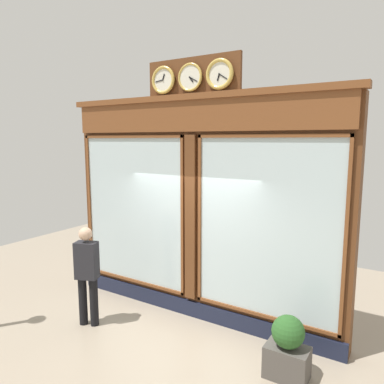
# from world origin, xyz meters

# --- Properties ---
(shop_facade) EXTENTS (5.29, 0.42, 4.43)m
(shop_facade) POSITION_xyz_m (-0.00, -0.13, 1.95)
(shop_facade) COLOR #5B3319
(shop_facade) RESTS_ON ground_plane
(pedestrian) EXTENTS (0.42, 0.34, 1.69)m
(pedestrian) POSITION_xyz_m (1.31, 1.19, 0.93)
(pedestrian) COLOR black
(pedestrian) RESTS_ON ground_plane
(planter_box) EXTENTS (0.56, 0.36, 0.43)m
(planter_box) POSITION_xyz_m (-1.96, 0.79, 0.22)
(planter_box) COLOR #4C4742
(planter_box) RESTS_ON ground_plane
(planter_shrub) EXTENTS (0.43, 0.43, 0.43)m
(planter_shrub) POSITION_xyz_m (-1.96, 0.79, 0.65)
(planter_shrub) COLOR #285623
(planter_shrub) RESTS_ON planter_box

